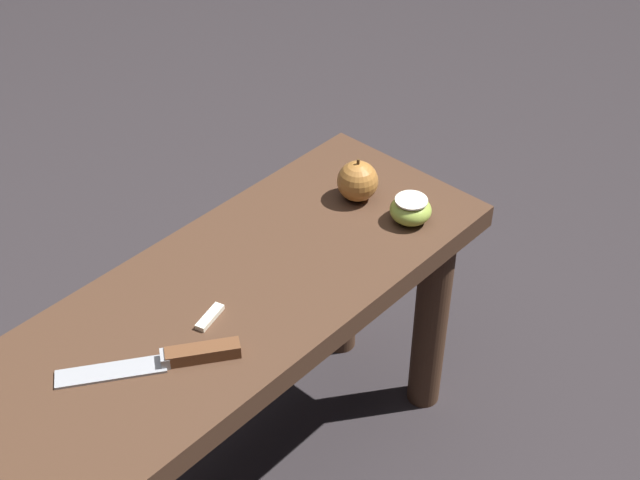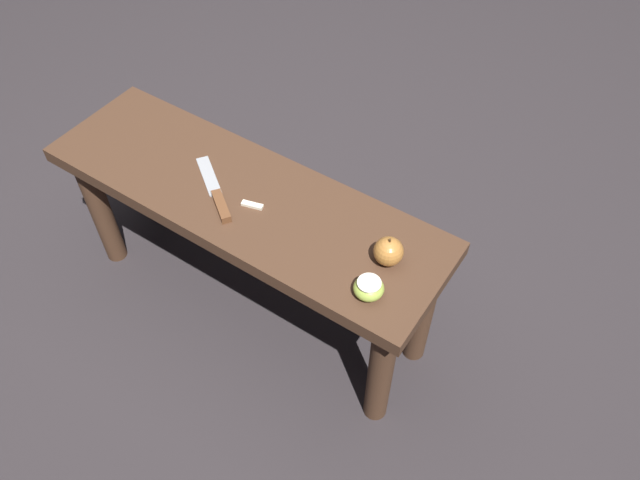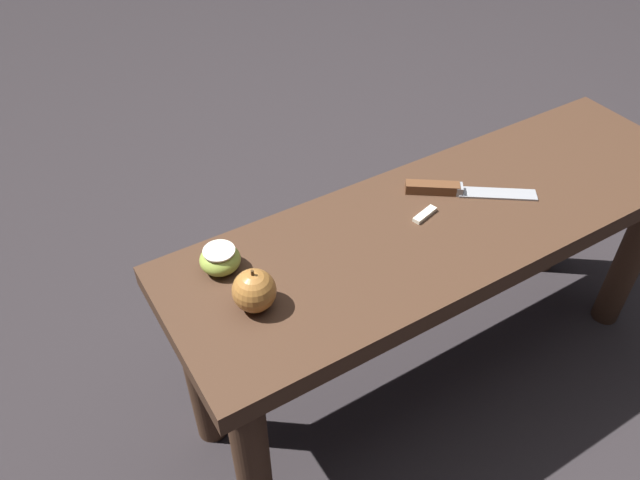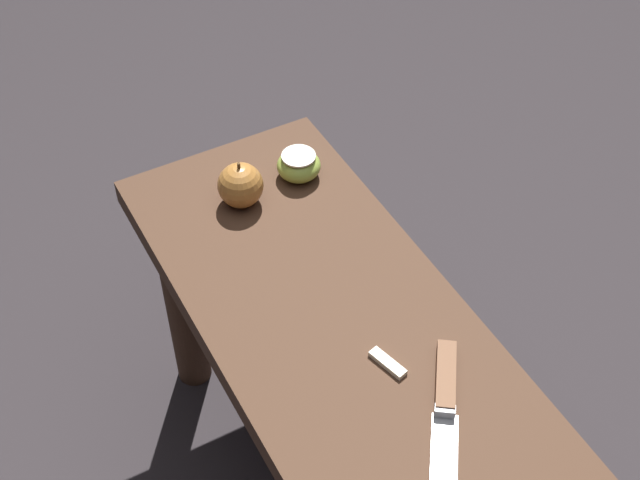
# 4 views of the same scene
# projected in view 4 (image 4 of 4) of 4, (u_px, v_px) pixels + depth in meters

# --- Properties ---
(wooden_bench) EXTENTS (1.09, 0.34, 0.47)m
(wooden_bench) POSITION_uv_depth(u_px,v_px,m) (390.00, 440.00, 1.16)
(wooden_bench) COLOR #472D1E
(wooden_bench) RESTS_ON ground_plane
(knife) EXTENTS (0.22, 0.17, 0.02)m
(knife) POSITION_uv_depth(u_px,v_px,m) (445.00, 402.00, 1.09)
(knife) COLOR #9EA0A5
(knife) RESTS_ON wooden_bench
(apple_whole) EXTENTS (0.07, 0.07, 0.08)m
(apple_whole) POSITION_uv_depth(u_px,v_px,m) (240.00, 185.00, 1.32)
(apple_whole) COLOR #B27233
(apple_whole) RESTS_ON wooden_bench
(apple_cut) EXTENTS (0.07, 0.07, 0.04)m
(apple_cut) POSITION_uv_depth(u_px,v_px,m) (299.00, 165.00, 1.37)
(apple_cut) COLOR #9EB747
(apple_cut) RESTS_ON wooden_bench
(apple_slice_near_knife) EXTENTS (0.06, 0.03, 0.01)m
(apple_slice_near_knife) POSITION_uv_depth(u_px,v_px,m) (388.00, 363.00, 1.13)
(apple_slice_near_knife) COLOR white
(apple_slice_near_knife) RESTS_ON wooden_bench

